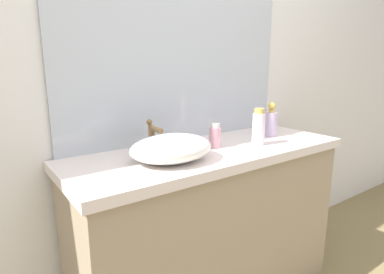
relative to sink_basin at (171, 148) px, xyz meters
name	(u,v)px	position (x,y,z in m)	size (l,w,h in m)	color
bathroom_wall_rear	(166,57)	(0.20, 0.35, 0.38)	(6.00, 0.06, 2.60)	silver
vanity_counter	(210,228)	(0.27, 0.05, -0.48)	(1.43, 0.52, 0.86)	gray
wall_mirror_panel	(181,36)	(0.27, 0.31, 0.49)	(1.35, 0.01, 1.09)	#B2BCC6
sink_basin	(171,148)	(0.00, 0.00, 0.00)	(0.37, 0.29, 0.11)	white
faucet	(153,134)	(0.00, 0.16, 0.03)	(0.03, 0.12, 0.15)	olive
soap_dispenser	(271,122)	(0.72, 0.07, 0.02)	(0.07, 0.07, 0.20)	#BDA9CD
lotion_bottle	(215,136)	(0.29, 0.06, 0.00)	(0.06, 0.06, 0.12)	#D497A8
perfume_bottle	(259,128)	(0.51, -0.02, 0.03)	(0.06, 0.06, 0.19)	white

